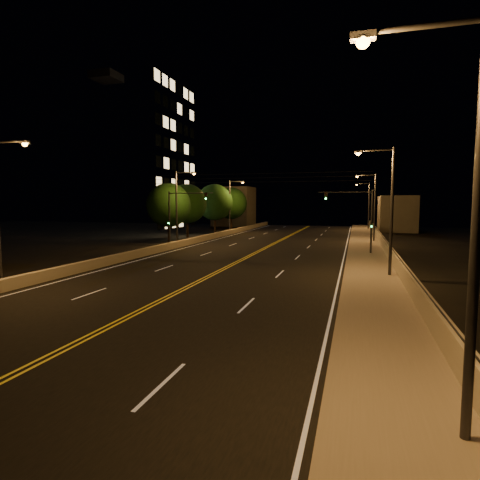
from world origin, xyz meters
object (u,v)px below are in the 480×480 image
(streetlight_0, at_px, (461,206))
(traffic_signal_left, at_px, (178,213))
(traffic_signal_right, at_px, (361,214))
(building_tower, at_px, (109,158))
(streetlight_3, at_px, (367,203))
(tree_0, at_px, (169,205))
(tree_3, at_px, (231,203))
(streetlight_4, at_px, (1,204))
(streetlight_1, at_px, (387,204))
(streetlight_5, at_px, (179,203))
(tree_1, at_px, (187,204))
(tree_2, at_px, (215,202))
(streetlight_2, at_px, (372,203))
(streetlight_6, at_px, (231,203))

(streetlight_0, xyz_separation_m, traffic_signal_left, (-20.32, 30.81, -1.06))
(traffic_signal_right, distance_m, building_tower, 43.62)
(streetlight_3, bearing_deg, traffic_signal_right, -92.33)
(traffic_signal_left, bearing_deg, tree_0, 123.39)
(tree_3, bearing_deg, streetlight_4, -87.54)
(streetlight_1, xyz_separation_m, streetlight_5, (-21.41, 14.45, 0.00))
(streetlight_4, relative_size, tree_1, 1.11)
(streetlight_3, distance_m, tree_2, 27.93)
(streetlight_3, xyz_separation_m, traffic_signal_left, (-20.32, -36.71, -1.06))
(streetlight_5, bearing_deg, streetlight_4, -90.00)
(streetlight_0, xyz_separation_m, tree_2, (-24.31, 53.77, 0.08))
(tree_1, bearing_deg, streetlight_4, -83.63)
(streetlight_5, distance_m, building_tower, 25.31)
(traffic_signal_left, xyz_separation_m, tree_0, (-4.13, 6.27, 0.79))
(tree_0, bearing_deg, streetlight_4, -83.71)
(streetlight_4, xyz_separation_m, tree_3, (-2.19, 51.02, -0.10))
(traffic_signal_right, xyz_separation_m, traffic_signal_left, (-18.83, 0.00, 0.00))
(streetlight_3, xyz_separation_m, streetlight_5, (-21.41, -34.01, 0.00))
(streetlight_5, bearing_deg, tree_1, 109.19)
(traffic_signal_left, relative_size, tree_2, 0.78)
(streetlight_0, xyz_separation_m, streetlight_4, (-21.41, 9.53, 0.00))
(traffic_signal_left, relative_size, tree_1, 0.81)
(tree_2, bearing_deg, streetlight_1, -54.98)
(tree_0, xyz_separation_m, tree_1, (-0.91, 7.77, 0.13))
(streetlight_5, relative_size, building_tower, 0.34)
(streetlight_2, relative_size, streetlight_6, 1.00)
(streetlight_5, bearing_deg, building_tower, 141.97)
(streetlight_1, xyz_separation_m, streetlight_2, (0.00, 24.57, 0.00))
(tree_0, bearing_deg, traffic_signal_right, -15.27)
(streetlight_6, relative_size, tree_3, 1.11)
(traffic_signal_left, bearing_deg, streetlight_1, -30.03)
(streetlight_1, height_order, streetlight_4, same)
(streetlight_3, bearing_deg, streetlight_0, -90.00)
(streetlight_2, height_order, streetlight_4, same)
(streetlight_6, distance_m, traffic_signal_right, 30.35)
(streetlight_5, xyz_separation_m, building_tower, (-19.11, 14.95, 7.21))
(streetlight_4, bearing_deg, traffic_signal_right, 46.89)
(traffic_signal_right, height_order, tree_2, tree_2)
(streetlight_2, xyz_separation_m, tree_1, (-25.36, 1.21, -0.14))
(streetlight_2, height_order, tree_3, streetlight_2)
(tree_0, bearing_deg, tree_2, 89.53)
(streetlight_6, height_order, traffic_signal_right, streetlight_6)
(tree_2, relative_size, tree_3, 1.04)
(streetlight_2, distance_m, tree_2, 26.34)
(streetlight_2, bearing_deg, tree_3, 144.37)
(streetlight_1, xyz_separation_m, streetlight_4, (-21.41, -9.53, 0.00))
(building_tower, bearing_deg, tree_3, 35.55)
(traffic_signal_right, bearing_deg, tree_0, 164.73)
(streetlight_4, distance_m, tree_1, 35.53)
(streetlight_2, height_order, traffic_signal_left, streetlight_2)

